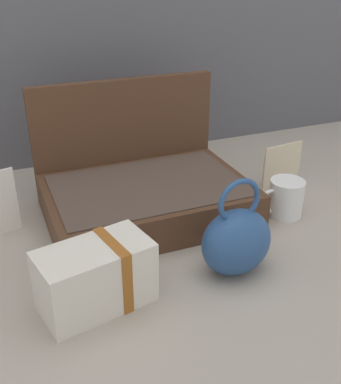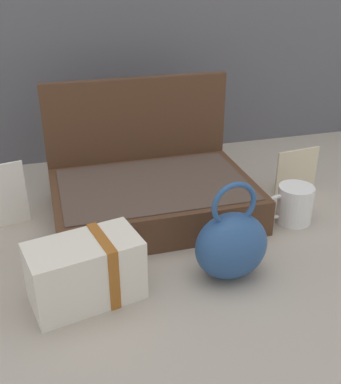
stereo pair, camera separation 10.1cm
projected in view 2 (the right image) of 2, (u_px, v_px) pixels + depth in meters
name	position (u px, v px, depth m)	size (l,w,h in m)	color
ground_plane	(170.00, 240.00, 1.09)	(6.00, 6.00, 0.00)	#9E9384
open_suitcase	(151.00, 186.00, 1.19)	(0.49, 0.36, 0.31)	#4C301E
teal_pouch_handbag	(231.00, 244.00, 0.94)	(0.16, 0.12, 0.21)	#284C7F
cream_toiletry_bag	(87.00, 271.00, 0.88)	(0.23, 0.15, 0.13)	silver
coffee_mug	(294.00, 204.00, 1.15)	(0.12, 0.09, 0.09)	white
info_card_left	(1.00, 196.00, 1.11)	(0.12, 0.01, 0.16)	white
poster_card_right	(297.00, 171.00, 1.29)	(0.13, 0.01, 0.13)	beige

